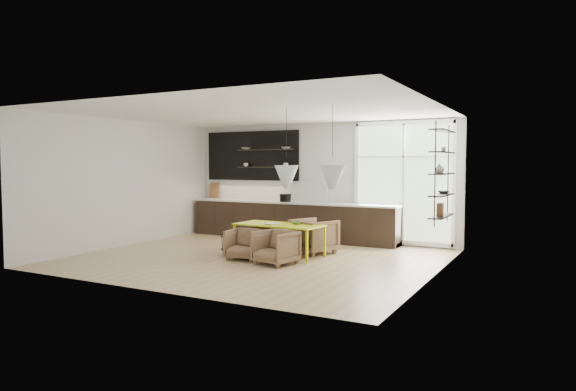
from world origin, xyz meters
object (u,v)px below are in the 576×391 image
Objects in this scene: armchair_back_left at (272,236)px; armchair_back_right at (314,236)px; dining_table at (279,226)px; armchair_front_right at (276,247)px; wire_stool at (228,242)px; armchair_front_left at (245,244)px.

armchair_back_right is at bearing 167.78° from armchair_back_left.
dining_table is 2.29× the size of armchair_back_right.
armchair_front_right is 1.52m from wire_stool.
armchair_front_right is 1.84× the size of wire_stool.
armchair_front_left is 1.72× the size of wire_stool.
dining_table is at bearing 15.06° from wire_stool.
armchair_back_left is 1.03m from armchair_back_right.
wire_stool is (-0.53, -0.92, -0.06)m from armchair_back_left.
armchair_back_left is at bearing 59.99° from wire_stool.
wire_stool is at bearing 46.73° from armchair_back_left.
armchair_back_right is at bearing 31.08° from wire_stool.
armchair_front_left is at bearing 76.89° from armchair_back_right.
wire_stool is at bearing 172.30° from armchair_front_right.
dining_table is 0.85m from armchair_back_right.
dining_table is 0.88m from armchair_back_left.
wire_stool is (-1.56, -0.94, -0.12)m from armchair_back_right.
armchair_front_left is (0.11, -1.25, -0.01)m from armchair_back_left.
armchair_back_right is (1.03, 0.02, 0.06)m from armchair_back_left.
armchair_front_right is at bearing -19.25° from wire_stool.
armchair_back_left is at bearing 133.97° from armchair_front_right.
armchair_back_right is 1.22× the size of armchair_front_left.
armchair_back_right is 2.10× the size of wire_stool.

